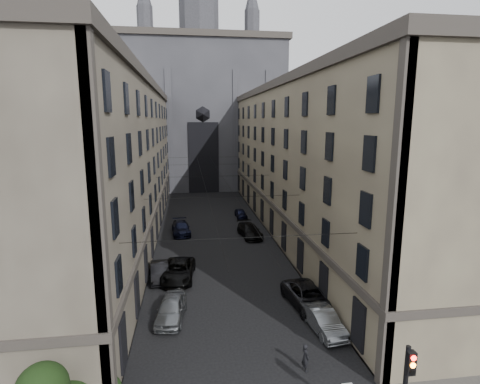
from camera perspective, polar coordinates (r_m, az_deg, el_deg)
name	(u,v)px	position (r m, az deg, el deg)	size (l,w,h in m)	color
sidewalk_left	(130,235)	(49.29, -16.35, -6.33)	(7.00, 80.00, 0.15)	#383533
sidewalk_right	(292,229)	(50.59, 8.00, -5.56)	(7.00, 80.00, 0.15)	#383533
building_left	(101,162)	(48.03, -20.41, 4.29)	(13.60, 60.60, 18.85)	#494238
building_right	(316,159)	(49.72, 11.55, 4.95)	(13.60, 60.60, 18.85)	brown
gothic_tower	(201,105)	(85.74, -6.03, 13.10)	(35.00, 23.00, 58.00)	#2D2D33
tram_wires	(213,178)	(46.89, -4.09, 2.21)	(14.00, 60.00, 0.43)	black
car_left_near	(171,309)	(28.81, -10.45, -17.07)	(1.94, 4.81, 1.64)	slate
car_left_midnear	(160,272)	(35.47, -12.14, -11.76)	(1.58, 4.52, 1.49)	black
car_left_midfar	(178,271)	(35.12, -9.36, -11.77)	(2.71, 5.88, 1.63)	black
car_left_far	(181,228)	(48.50, -8.99, -5.44)	(2.17, 5.34, 1.55)	black
car_right_near	(323,320)	(27.67, 12.55, -18.55)	(1.59, 4.57, 1.50)	slate
car_right_midnear	(309,297)	(30.46, 10.42, -15.46)	(2.72, 5.89, 1.64)	black
car_right_midfar	(250,231)	(46.73, 1.49, -5.91)	(2.22, 5.46, 1.58)	black
car_right_far	(241,213)	(55.82, 0.13, -3.29)	(1.52, 3.77, 1.29)	black
pedestrian	(305,357)	(23.81, 9.93, -23.56)	(0.60, 0.39, 1.64)	black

